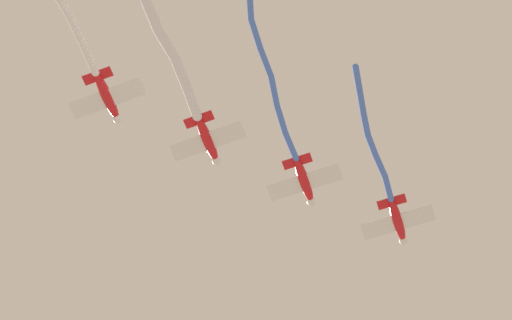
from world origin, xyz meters
The scene contains 6 objects.
airplane_lead centered at (5.01, -0.39, 81.93)m, with size 6.27×6.87×1.91m.
smoke_trail_lead centered at (12.70, 6.21, 81.62)m, with size 11.49×10.55×1.25m.
airplane_left_wing centered at (15.52, -1.53, 82.18)m, with size 6.24×6.90×1.91m.
smoke_trail_left_wing centered at (25.96, 7.92, 84.09)m, with size 16.75×16.68×4.33m.
airplane_right_wing centered at (26.02, -2.68, 82.43)m, with size 6.20×7.00×1.91m.
airplane_slot centered at (36.53, -3.82, 82.68)m, with size 6.20×6.99×1.91m.
Camera 1 is at (38.73, 28.05, 3.40)m, focal length 61.04 mm.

